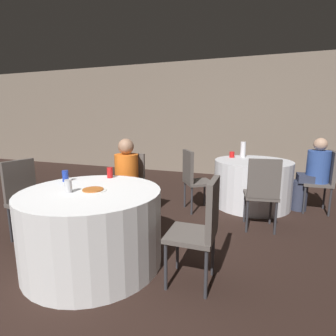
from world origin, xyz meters
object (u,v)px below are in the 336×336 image
object	(u,v)px
soda_can_silver	(68,186)
soda_can_red	(110,173)
soda_can_blue	(65,176)
bottle_far	(243,150)
chair_far_southwest	(193,175)
chair_near_east	(202,223)
chair_near_north	(130,182)
table_far	(252,183)
chair_far_east	(324,176)
person_orange_shirt	(125,184)
person_blue_shirt	(311,175)
chair_near_west	(25,193)
chair_far_south	(262,188)
table_near	(93,227)
pizza_plate_near	(93,190)

from	to	relation	value
soda_can_silver	soda_can_red	bearing A→B (deg)	86.89
soda_can_blue	bottle_far	world-z (taller)	bottle_far
chair_far_southwest	soda_can_silver	distance (m)	2.05
chair_near_east	chair_near_north	xyz separation A→B (m)	(-1.25, 1.06, 0.00)
table_far	chair_far_east	size ratio (longest dim) A/B	1.29
soda_can_red	table_far	bearing A→B (deg)	50.39
chair_far_east	soda_can_blue	world-z (taller)	chair_far_east
table_far	bottle_far	world-z (taller)	bottle_far
table_far	person_orange_shirt	size ratio (longest dim) A/B	1.05
chair_far_east	person_blue_shirt	world-z (taller)	person_blue_shirt
soda_can_red	chair_far_east	bearing A→B (deg)	36.23
soda_can_red	chair_near_north	bearing A→B (deg)	94.65
chair_far_southwest	table_far	bearing A→B (deg)	90.00
chair_near_west	chair_far_east	world-z (taller)	same
chair_near_west	chair_far_south	bearing A→B (deg)	124.02
chair_far_south	soda_can_silver	bearing A→B (deg)	-147.71
chair_near_west	soda_can_silver	distance (m)	1.01
bottle_far	soda_can_blue	bearing A→B (deg)	-124.50
table_near	soda_can_blue	size ratio (longest dim) A/B	11.04
table_near	chair_far_southwest	size ratio (longest dim) A/B	1.42
chair_near_north	pizza_plate_near	distance (m)	1.11
chair_far_south	soda_can_blue	size ratio (longest dim) A/B	7.79
chair_near_east	person_blue_shirt	size ratio (longest dim) A/B	0.83
chair_far_southwest	person_orange_shirt	bearing A→B (deg)	-71.95
pizza_plate_near	soda_can_silver	bearing A→B (deg)	-144.22
soda_can_red	soda_can_blue	world-z (taller)	same
soda_can_red	chair_near_west	bearing A→B (deg)	-160.88
soda_can_red	bottle_far	size ratio (longest dim) A/B	0.45
chair_far_east	person_blue_shirt	bearing A→B (deg)	90.00
person_blue_shirt	soda_can_red	bearing A→B (deg)	126.41
chair_far_east	person_orange_shirt	world-z (taller)	person_orange_shirt
table_far	person_blue_shirt	size ratio (longest dim) A/B	1.07
chair_near_west	person_blue_shirt	bearing A→B (deg)	133.72
soda_can_silver	chair_far_south	bearing A→B (deg)	40.77
pizza_plate_near	soda_can_silver	size ratio (longest dim) A/B	2.10
pizza_plate_near	soda_can_silver	xyz separation A→B (m)	(-0.18, -0.13, 0.05)
chair_near_east	chair_far_east	xyz separation A→B (m)	(1.35, 2.38, 0.00)
chair_near_east	person_blue_shirt	world-z (taller)	person_blue_shirt
table_near	soda_can_silver	world-z (taller)	soda_can_silver
chair_near_east	chair_near_west	bearing A→B (deg)	84.36
table_near	chair_near_east	xyz separation A→B (m)	(1.09, 0.02, 0.19)
soda_can_red	chair_far_southwest	bearing A→B (deg)	62.11
person_orange_shirt	bottle_far	world-z (taller)	person_orange_shirt
chair_far_east	bottle_far	distance (m)	1.29
chair_near_north	bottle_far	size ratio (longest dim) A/B	3.51
chair_far_southwest	pizza_plate_near	size ratio (longest dim) A/B	3.71
soda_can_blue	soda_can_silver	xyz separation A→B (m)	(0.33, -0.34, 0.00)
table_near	chair_near_west	xyz separation A→B (m)	(-1.07, 0.20, 0.19)
chair_near_west	chair_near_east	size ratio (longest dim) A/B	1.00
person_blue_shirt	pizza_plate_near	world-z (taller)	person_blue_shirt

